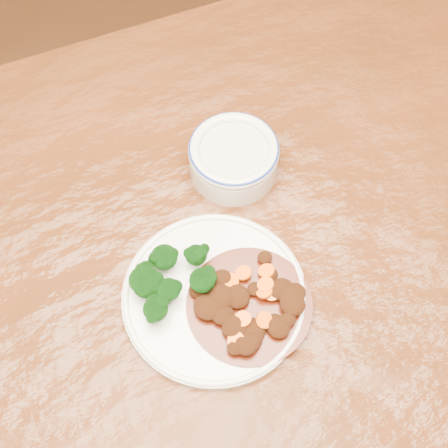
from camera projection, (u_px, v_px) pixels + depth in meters
ground at (215, 395)px, 1.49m from camera, size 4.00×4.00×0.00m
dining_table at (209, 286)px, 0.90m from camera, size 1.60×1.08×0.75m
dinner_plate at (214, 296)px, 0.80m from camera, size 0.24×0.24×0.01m
broccoli_florets at (165, 279)px, 0.78m from camera, size 0.11×0.09×0.04m
mince_stew at (247, 308)px, 0.78m from camera, size 0.16×0.16×0.03m
dip_bowl at (234, 157)px, 0.87m from camera, size 0.13×0.13×0.06m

